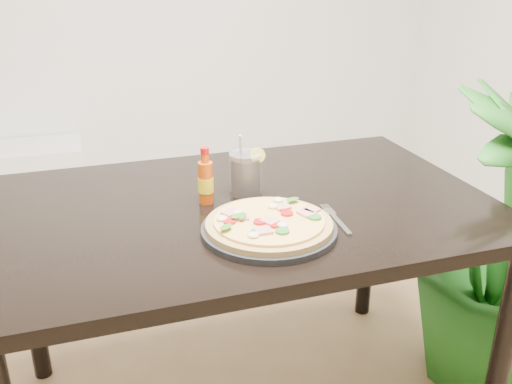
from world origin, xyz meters
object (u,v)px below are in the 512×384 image
object	(u,v)px
dining_table	(243,229)
houseplant	(507,247)
fork	(335,218)
cola_cup	(246,175)
plate	(269,230)
pizza	(269,223)
hot_sauce_bottle	(206,181)

from	to	relation	value
dining_table	houseplant	size ratio (longest dim) A/B	1.36
fork	cola_cup	bearing A→B (deg)	129.58
plate	houseplant	xyz separation A→B (m)	(0.86, 0.10, -0.24)
plate	pizza	world-z (taller)	pizza
dining_table	houseplant	xyz separation A→B (m)	(0.87, -0.10, -0.15)
hot_sauce_bottle	fork	xyz separation A→B (m)	(0.30, -0.21, -0.06)
plate	houseplant	distance (m)	0.90
plate	hot_sauce_bottle	bearing A→B (deg)	114.40
fork	hot_sauce_bottle	bearing A→B (deg)	148.66
pizza	hot_sauce_bottle	distance (m)	0.26
plate	fork	size ratio (longest dim) A/B	1.81
houseplant	hot_sauce_bottle	bearing A→B (deg)	172.11
pizza	fork	bearing A→B (deg)	6.18
plate	cola_cup	size ratio (longest dim) A/B	1.86
dining_table	houseplant	world-z (taller)	houseplant
dining_table	plate	size ratio (longest dim) A/B	4.09
hot_sauce_bottle	houseplant	distance (m)	1.02
dining_table	plate	xyz separation A→B (m)	(0.01, -0.20, 0.09)
pizza	fork	distance (m)	0.20
dining_table	cola_cup	bearing A→B (deg)	66.29
hot_sauce_bottle	houseplant	size ratio (longest dim) A/B	0.16
dining_table	cola_cup	world-z (taller)	cola_cup
pizza	houseplant	size ratio (longest dim) A/B	0.31
dining_table	fork	world-z (taller)	fork
plate	hot_sauce_bottle	size ratio (longest dim) A/B	2.10
dining_table	plate	distance (m)	0.22
cola_cup	fork	world-z (taller)	cola_cup
fork	houseplant	xyz separation A→B (m)	(0.67, 0.08, -0.24)
fork	houseplant	world-z (taller)	houseplant
pizza	houseplant	world-z (taller)	houseplant
pizza	dining_table	bearing A→B (deg)	92.23
dining_table	houseplant	distance (m)	0.89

